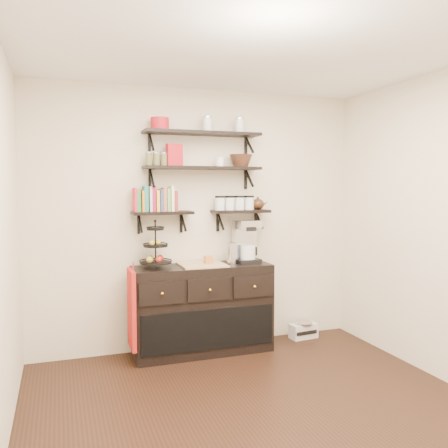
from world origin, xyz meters
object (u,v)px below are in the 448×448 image
sideboard (202,309)px  fruit_stand (156,252)px  radio (303,330)px  coffee_maker (246,242)px

sideboard → fruit_stand: 0.77m
sideboard → radio: size_ratio=4.39×
coffee_maker → sideboard: bearing=179.6°
sideboard → coffee_maker: (0.49, 0.03, 0.66)m
coffee_maker → radio: (0.71, 0.03, -1.02)m
sideboard → radio: (1.20, 0.06, -0.36)m
fruit_stand → coffee_maker: 0.96m
fruit_stand → radio: bearing=2.0°
fruit_stand → coffee_maker: size_ratio=1.02×
sideboard → fruit_stand: size_ratio=3.08×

